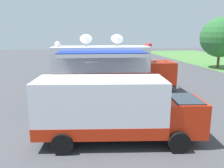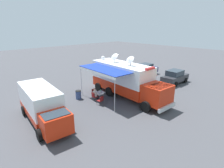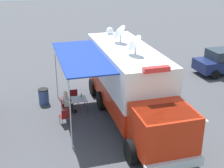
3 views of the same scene
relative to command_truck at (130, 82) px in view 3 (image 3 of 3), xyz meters
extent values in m
plane|color=#47474C|center=(-0.08, -0.75, -1.95)|extent=(100.00, 100.00, 0.00)
cube|color=silver|center=(-3.70, -0.60, -1.94)|extent=(0.41, 4.80, 0.01)
cube|color=red|center=(-0.08, -0.75, -0.80)|extent=(2.92, 7.34, 1.10)
cube|color=white|center=(-0.08, -0.75, 0.60)|extent=(2.92, 7.34, 1.70)
cube|color=white|center=(-0.08, -0.75, -0.25)|extent=(2.94, 7.36, 0.10)
cube|color=red|center=(0.20, 3.90, -0.50)|extent=(2.42, 2.23, 1.70)
cube|color=#28333D|center=(0.21, 4.10, 0.00)|extent=(2.23, 1.60, 0.70)
cube|color=silver|center=(0.27, 5.02, -1.40)|extent=(2.38, 0.34, 0.36)
cylinder|color=black|center=(-1.06, 3.77, -1.45)|extent=(0.36, 1.02, 1.00)
cylinder|color=black|center=(1.43, 3.62, -1.45)|extent=(0.36, 1.02, 1.00)
cylinder|color=black|center=(-1.36, -1.21, -1.45)|extent=(0.36, 1.02, 1.00)
cylinder|color=black|center=(1.14, -1.36, -1.45)|extent=(0.36, 1.02, 1.00)
cylinder|color=black|center=(-1.48, -3.19, -1.45)|extent=(0.36, 1.02, 1.00)
cylinder|color=black|center=(1.02, -3.34, -1.45)|extent=(0.36, 1.02, 1.00)
cube|color=white|center=(-0.08, -0.75, 1.50)|extent=(2.92, 7.34, 0.10)
cube|color=red|center=(0.14, 2.95, 1.67)|extent=(1.11, 0.34, 0.20)
cylinder|color=silver|center=(-0.14, -1.82, 1.78)|extent=(0.10, 0.10, 0.45)
cone|color=silver|center=(0.01, -1.83, 2.18)|extent=(0.77, 0.94, 0.81)
cylinder|color=silver|center=(0.00, 0.51, 1.78)|extent=(0.10, 0.10, 0.45)
cone|color=silver|center=(0.15, 0.50, 2.18)|extent=(0.77, 0.94, 0.81)
sphere|color=white|center=(-0.27, -3.94, 1.73)|extent=(0.44, 0.44, 0.44)
cube|color=#193399|center=(2.27, -0.88, 1.30)|extent=(2.54, 5.88, 0.06)
cube|color=white|center=(3.33, -0.95, 1.16)|extent=(0.42, 5.75, 0.24)
cylinder|color=silver|center=(3.43, 1.78, -0.32)|extent=(0.05, 0.05, 3.25)
cylinder|color=silver|center=(3.10, -3.67, -0.32)|extent=(0.05, 0.05, 3.25)
cube|color=silver|center=(2.32, -1.49, -1.23)|extent=(0.85, 0.85, 0.03)
cylinder|color=#333338|center=(1.97, -1.10, -1.60)|extent=(0.03, 0.03, 0.70)
cylinder|color=#333338|center=(2.71, -1.14, -1.60)|extent=(0.03, 0.03, 0.70)
cylinder|color=#333338|center=(1.93, -1.83, -1.60)|extent=(0.03, 0.03, 0.70)
cylinder|color=#333338|center=(2.67, -1.88, -1.60)|extent=(0.03, 0.03, 0.70)
cylinder|color=#3F9959|center=(2.14, -1.62, -1.12)|extent=(0.07, 0.07, 0.20)
cylinder|color=white|center=(2.14, -1.62, -1.01)|extent=(0.04, 0.04, 0.02)
cube|color=maroon|center=(3.02, -1.50, -1.53)|extent=(0.51, 0.51, 0.04)
cube|color=maroon|center=(3.24, -1.51, -1.30)|extent=(0.07, 0.48, 0.44)
cylinder|color=#333338|center=(2.79, -1.71, -1.74)|extent=(0.02, 0.02, 0.42)
cylinder|color=#333338|center=(2.81, -1.27, -1.74)|extent=(0.02, 0.02, 0.42)
cylinder|color=#333338|center=(3.23, -1.73, -1.74)|extent=(0.02, 0.02, 0.42)
cylinder|color=#333338|center=(3.25, -1.29, -1.74)|extent=(0.02, 0.02, 0.42)
cube|color=maroon|center=(2.43, -2.24, -1.53)|extent=(0.51, 0.51, 0.04)
cube|color=maroon|center=(2.42, -2.46, -1.30)|extent=(0.48, 0.07, 0.44)
cylinder|color=#333338|center=(2.22, -2.00, -1.74)|extent=(0.02, 0.02, 0.42)
cylinder|color=#333338|center=(2.66, -2.03, -1.74)|extent=(0.02, 0.02, 0.42)
cylinder|color=#333338|center=(2.20, -2.44, -1.74)|extent=(0.02, 0.02, 0.42)
cylinder|color=#333338|center=(2.64, -2.47, -1.74)|extent=(0.02, 0.02, 0.42)
cube|color=maroon|center=(3.30, -0.36, -1.53)|extent=(0.55, 0.55, 0.04)
cube|color=maroon|center=(3.27, -0.14, -1.30)|extent=(0.48, 0.11, 0.44)
cylinder|color=#333338|center=(3.55, -0.54, -1.74)|extent=(0.02, 0.02, 0.42)
cylinder|color=#333338|center=(3.12, -0.61, -1.74)|extent=(0.02, 0.02, 0.42)
cylinder|color=#333338|center=(3.49, -0.11, -1.74)|extent=(0.02, 0.02, 0.42)
cylinder|color=#333338|center=(3.05, -0.17, -1.74)|extent=(0.02, 0.02, 0.42)
cube|color=silver|center=(3.02, -1.50, -1.23)|extent=(0.26, 0.37, 0.56)
sphere|color=beige|center=(3.02, -1.50, -0.81)|extent=(0.22, 0.22, 0.22)
cylinder|color=silver|center=(2.89, -1.72, -1.19)|extent=(0.43, 0.12, 0.34)
cylinder|color=silver|center=(2.91, -1.26, -1.19)|extent=(0.43, 0.12, 0.34)
cylinder|color=black|center=(2.83, -1.59, -1.51)|extent=(0.39, 0.15, 0.13)
cylinder|color=black|center=(2.65, -1.58, -1.74)|extent=(0.11, 0.11, 0.42)
cube|color=black|center=(2.59, -1.58, -1.91)|extent=(0.25, 0.11, 0.07)
cylinder|color=black|center=(2.84, -1.39, -1.51)|extent=(0.39, 0.15, 0.13)
cylinder|color=black|center=(2.67, -1.38, -1.74)|extent=(0.11, 0.11, 0.42)
cube|color=black|center=(2.61, -1.38, -1.91)|extent=(0.25, 0.11, 0.07)
cylinder|color=#384C7F|center=(3.99, -3.01, -1.52)|extent=(0.56, 0.56, 0.85)
cylinder|color=black|center=(3.99, -3.01, -1.07)|extent=(0.57, 0.57, 0.06)
cube|color=navy|center=(-8.87, -3.93, -1.25)|extent=(4.26, 1.94, 0.76)
cube|color=#28333D|center=(-8.72, -3.93, -0.53)|extent=(2.15, 1.67, 0.68)
cylinder|color=black|center=(-7.60, -4.87, -1.63)|extent=(0.65, 0.24, 0.64)
cylinder|color=black|center=(-7.54, -3.07, -1.63)|extent=(0.65, 0.24, 0.64)
camera|label=1|loc=(17.49, -2.46, 2.54)|focal=36.92mm
camera|label=2|loc=(13.42, 11.88, 5.33)|focal=28.68mm
camera|label=3|loc=(5.56, 13.22, 5.73)|focal=49.65mm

